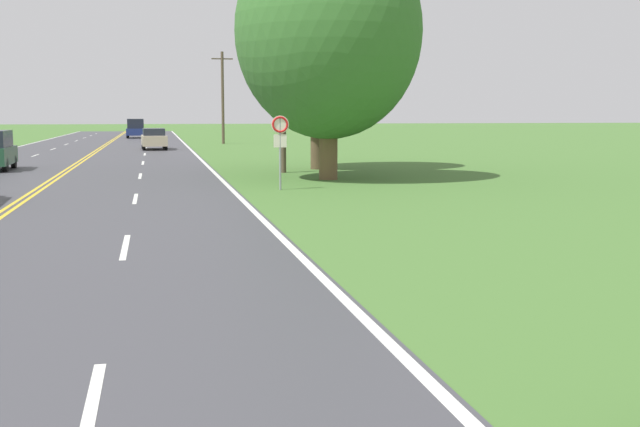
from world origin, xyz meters
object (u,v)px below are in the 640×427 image
traffic_sign (280,134)px  tree_left_verge (328,31)px  tree_mid_treeline (317,17)px  car_champagne_sedan_mid_near (154,138)px  car_dark_blue_van_mid_far (136,128)px

traffic_sign → tree_left_verge: size_ratio=0.25×
tree_left_verge → tree_mid_treeline: size_ratio=0.93×
tree_mid_treeline → car_champagne_sedan_mid_near: bearing=108.5°
tree_left_verge → car_champagne_sedan_mid_near: bearing=103.4°
car_dark_blue_van_mid_far → traffic_sign: bearing=5.7°
traffic_sign → car_champagne_sedan_mid_near: size_ratio=0.54×
tree_mid_treeline → car_dark_blue_van_mid_far: 51.26m
tree_mid_treeline → car_dark_blue_van_mid_far: size_ratio=2.42×
traffic_sign → car_champagne_sedan_mid_near: traffic_sign is taller
traffic_sign → tree_left_verge: 5.96m
traffic_sign → tree_left_verge: bearing=56.9°
car_champagne_sedan_mid_near → traffic_sign: bearing=5.5°
tree_mid_treeline → traffic_sign: bearing=-108.5°
tree_left_verge → car_champagne_sedan_mid_near: 29.33m
tree_left_verge → car_champagne_sedan_mid_near: (-6.68, 28.13, -4.92)m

